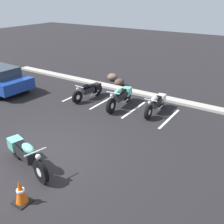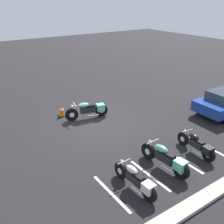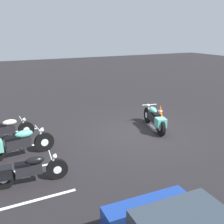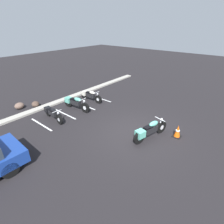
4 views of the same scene
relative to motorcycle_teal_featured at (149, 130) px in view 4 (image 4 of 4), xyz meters
name	(u,v)px [view 4 (image 4 of 4)]	position (x,y,z in m)	size (l,w,h in m)	color
ground	(136,134)	(-0.05, 0.72, -0.48)	(60.00, 60.00, 0.00)	black
motorcycle_teal_featured	(149,130)	(0.00, 0.00, 0.00)	(2.24, 0.88, 0.90)	black
parked_bike_0	(52,113)	(-1.90, 5.46, -0.06)	(0.58, 2.00, 0.79)	black
parked_bike_1	(75,102)	(-0.11, 5.50, -0.01)	(0.63, 2.25, 0.89)	black
parked_bike_2	(90,95)	(1.53, 5.77, -0.05)	(0.57, 2.03, 0.80)	black
concrete_curb	(60,101)	(-0.05, 7.33, -0.42)	(18.00, 0.50, 0.12)	#A8A399
landscape_rock_0	(35,104)	(-1.67, 7.89, -0.27)	(0.56, 0.50, 0.41)	#4C3A30
landscape_rock_1	(19,106)	(-2.51, 8.46, -0.26)	(0.63, 0.53, 0.43)	brown
traffic_cone	(178,131)	(1.07, -1.05, -0.16)	(0.40, 0.40, 0.67)	black
stall_line_0	(41,124)	(-2.72, 5.44, -0.47)	(0.10, 2.10, 0.00)	white
stall_line_1	(65,114)	(-1.05, 5.44, -0.47)	(0.10, 2.10, 0.00)	white
stall_line_2	(84,106)	(0.62, 5.44, -0.47)	(0.10, 2.10, 0.00)	white
stall_line_3	(100,98)	(2.30, 5.44, -0.47)	(0.10, 2.10, 0.00)	white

